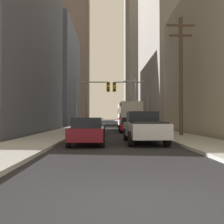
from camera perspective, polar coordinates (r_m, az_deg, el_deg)
name	(u,v)px	position (r m, az deg, el deg)	size (l,w,h in m)	color
ground_plane	(141,208)	(4.67, 6.49, -20.16)	(400.00, 400.00, 0.00)	black
sidewalk_left	(86,125)	(54.56, -5.66, -2.75)	(3.18, 160.00, 0.15)	#9E9E99
sidewalk_right	(133,124)	(54.67, 4.58, -2.75)	(3.18, 160.00, 0.15)	#9E9E99
city_bus	(128,115)	(35.37, 3.57, -0.57)	(2.67, 11.51, 3.40)	silver
pickup_truck_silver	(144,127)	(15.67, 7.01, -3.36)	(2.20, 5.44, 1.90)	#B7BABF
sedan_maroon	(87,131)	(14.49, -5.41, -4.17)	(1.95, 4.20, 1.52)	maroon
sedan_blue	(93,126)	(22.10, -4.10, -3.17)	(1.95, 4.23, 1.52)	navy
sedan_red	(129,125)	(26.29, 3.72, -2.86)	(1.95, 4.26, 1.52)	maroon
traffic_signal_near_left	(91,94)	(28.40, -4.61, 3.86)	(3.72, 0.44, 6.00)	gray
traffic_signal_near_right	(132,94)	(28.49, 4.49, 3.86)	(3.91, 0.44, 6.00)	gray
utility_pole_right	(181,74)	(21.12, 14.88, 8.14)	(2.20, 0.28, 9.34)	brown
street_lamp_right	(134,99)	(40.71, 4.86, 2.97)	(2.06, 0.32, 7.50)	gray
building_left_mid_office	(23,77)	(58.27, -18.93, 7.33)	(21.76, 21.27, 20.26)	#4C515B
building_left_far_tower	(54,35)	(101.11, -12.63, 16.19)	(24.68, 20.31, 63.50)	#66564C
building_right_mid_block	(194,41)	(58.84, 17.54, 14.62)	(20.04, 27.33, 35.07)	gray
building_right_far_highrise	(156,33)	(104.57, 9.54, 16.65)	(22.29, 27.90, 67.21)	gray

